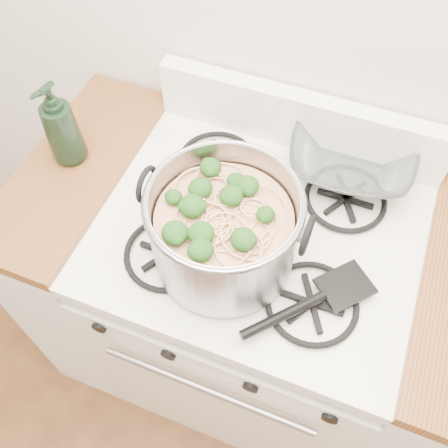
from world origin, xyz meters
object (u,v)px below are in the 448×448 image
stock_pot (224,231)px  glass_bowl (350,161)px  spatula (346,284)px  bottle (60,124)px  gas_range (251,310)px

stock_pot → glass_bowl: stock_pot is taller
stock_pot → spatula: stock_pot is taller
glass_bowl → bottle: (-0.67, -0.23, 0.10)m
gas_range → stock_pot: (-0.05, -0.11, 0.59)m
gas_range → glass_bowl: glass_bowl is taller
stock_pot → glass_bowl: 0.42m
glass_bowl → bottle: 0.72m
spatula → stock_pot: bearing=-134.3°
stock_pot → bottle: bearing=164.5°
gas_range → spatula: spatula is taller
stock_pot → spatula: size_ratio=1.13×
spatula → glass_bowl: glass_bowl is taller
stock_pot → bottle: 0.49m
gas_range → spatula: bearing=-21.6°
gas_range → glass_bowl: 0.58m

